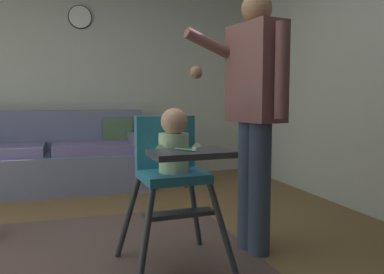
% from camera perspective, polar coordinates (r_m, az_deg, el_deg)
% --- Properties ---
extents(ground, '(6.09, 6.93, 0.10)m').
position_cam_1_polar(ground, '(2.53, -13.27, -18.64)').
color(ground, brown).
extents(wall_far, '(5.29, 0.06, 2.74)m').
position_cam_1_polar(wall_far, '(5.02, -16.04, 9.70)').
color(wall_far, '#B6BCAF').
rests_on(wall_far, ground).
extents(wall_right, '(0.06, 5.93, 2.74)m').
position_cam_1_polar(wall_right, '(3.59, 25.69, 11.17)').
color(wall_right, '#B5BCB0').
rests_on(wall_right, ground).
extents(couch, '(2.14, 0.86, 0.86)m').
position_cam_1_polar(couch, '(4.54, -20.21, -3.11)').
color(couch, slate).
rests_on(couch, ground).
extents(high_chair, '(0.64, 0.75, 0.94)m').
position_cam_1_polar(high_chair, '(2.20, -2.85, -3.37)').
color(high_chair, '#32333B').
rests_on(high_chair, ground).
extents(adult_standing, '(0.57, 0.50, 1.64)m').
position_cam_1_polar(adult_standing, '(2.47, 9.21, 4.18)').
color(adult_standing, '#394761').
rests_on(adult_standing, ground).
extents(side_table, '(0.40, 0.40, 0.52)m').
position_cam_1_polar(side_table, '(4.41, -3.65, -2.36)').
color(side_table, brown).
rests_on(side_table, ground).
extents(sippy_cup, '(0.07, 0.07, 0.10)m').
position_cam_1_polar(sippy_cup, '(4.39, -3.70, 0.10)').
color(sippy_cup, green).
rests_on(sippy_cup, side_table).
extents(wall_clock, '(0.28, 0.04, 0.28)m').
position_cam_1_polar(wall_clock, '(5.06, -16.25, 16.65)').
color(wall_clock, white).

